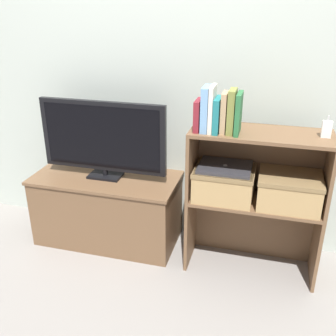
% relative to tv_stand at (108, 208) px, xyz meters
% --- Properties ---
extents(ground_plane, '(16.00, 16.00, 0.00)m').
position_rel_tv_stand_xyz_m(ground_plane, '(0.45, -0.22, -0.24)').
color(ground_plane, gray).
extents(wall_back, '(10.00, 0.05, 2.40)m').
position_rel_tv_stand_xyz_m(wall_back, '(0.45, 0.26, 0.96)').
color(wall_back, '#B2BCB2').
rests_on(wall_back, ground_plane).
extents(tv_stand, '(0.98, 0.47, 0.49)m').
position_rel_tv_stand_xyz_m(tv_stand, '(0.00, 0.00, 0.00)').
color(tv_stand, brown).
rests_on(tv_stand, ground_plane).
extents(tv, '(0.85, 0.14, 0.52)m').
position_rel_tv_stand_xyz_m(tv, '(-0.00, -0.00, 0.52)').
color(tv, black).
rests_on(tv, tv_stand).
extents(bookshelf_lower_tier, '(0.79, 0.32, 0.49)m').
position_rel_tv_stand_xyz_m(bookshelf_lower_tier, '(0.99, -0.00, 0.06)').
color(bookshelf_lower_tier, brown).
rests_on(bookshelf_lower_tier, ground_plane).
extents(bookshelf_upper_tier, '(0.79, 0.32, 0.43)m').
position_rel_tv_stand_xyz_m(bookshelf_upper_tier, '(0.99, -0.00, 0.51)').
color(bookshelf_upper_tier, brown).
rests_on(bookshelf_upper_tier, bookshelf_lower_tier).
extents(book_maroon, '(0.03, 0.14, 0.17)m').
position_rel_tv_stand_xyz_m(book_maroon, '(0.64, -0.12, 0.75)').
color(book_maroon, maroon).
rests_on(book_maroon, bookshelf_upper_tier).
extents(book_skyblue, '(0.04, 0.14, 0.25)m').
position_rel_tv_stand_xyz_m(book_skyblue, '(0.69, -0.12, 0.79)').
color(book_skyblue, '#709ECC').
rests_on(book_skyblue, bookshelf_upper_tier).
extents(book_ivory, '(0.02, 0.14, 0.26)m').
position_rel_tv_stand_xyz_m(book_ivory, '(0.72, -0.12, 0.79)').
color(book_ivory, silver).
rests_on(book_ivory, bookshelf_upper_tier).
extents(book_teal, '(0.03, 0.15, 0.19)m').
position_rel_tv_stand_xyz_m(book_teal, '(0.75, -0.12, 0.76)').
color(book_teal, '#1E7075').
rests_on(book_teal, bookshelf_upper_tier).
extents(book_tan, '(0.03, 0.12, 0.22)m').
position_rel_tv_stand_xyz_m(book_tan, '(0.79, -0.12, 0.78)').
color(book_tan, tan).
rests_on(book_tan, bookshelf_upper_tier).
extents(book_olive, '(0.04, 0.13, 0.24)m').
position_rel_tv_stand_xyz_m(book_olive, '(0.83, -0.12, 0.79)').
color(book_olive, olive).
rests_on(book_olive, bookshelf_upper_tier).
extents(book_forest, '(0.03, 0.15, 0.22)m').
position_rel_tv_stand_xyz_m(book_forest, '(0.86, -0.12, 0.78)').
color(book_forest, '#286638').
rests_on(book_forest, bookshelf_upper_tier).
extents(baby_monitor, '(0.05, 0.04, 0.12)m').
position_rel_tv_stand_xyz_m(baby_monitor, '(1.33, -0.06, 0.71)').
color(baby_monitor, white).
rests_on(baby_monitor, bookshelf_upper_tier).
extents(storage_basket_left, '(0.35, 0.29, 0.19)m').
position_rel_tv_stand_xyz_m(storage_basket_left, '(0.81, -0.08, 0.34)').
color(storage_basket_left, tan).
rests_on(storage_basket_left, bookshelf_lower_tier).
extents(storage_basket_right, '(0.35, 0.29, 0.19)m').
position_rel_tv_stand_xyz_m(storage_basket_right, '(1.18, -0.08, 0.34)').
color(storage_basket_right, tan).
rests_on(storage_basket_right, bookshelf_lower_tier).
extents(laptop, '(0.31, 0.25, 0.02)m').
position_rel_tv_stand_xyz_m(laptop, '(0.81, -0.08, 0.44)').
color(laptop, '#2D2D33').
rests_on(laptop, storage_basket_left).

